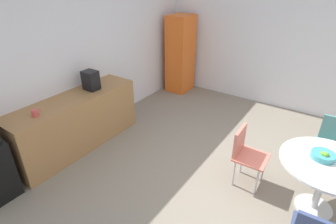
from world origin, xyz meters
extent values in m
plane|color=gray|center=(0.00, 0.00, 0.00)|extent=(6.00, 6.00, 0.00)
cube|color=silver|center=(0.00, 3.00, 1.30)|extent=(6.00, 0.10, 2.60)
cube|color=silver|center=(3.00, 0.00, 1.30)|extent=(0.10, 6.00, 2.60)
cube|color=#9E7042|center=(-0.50, 2.65, 0.45)|extent=(2.19, 0.60, 0.90)
cube|color=orange|center=(2.55, 2.55, 0.90)|extent=(0.60, 0.50, 1.80)
cylinder|color=silver|center=(0.24, -0.89, 0.01)|extent=(0.44, 0.44, 0.03)
cylinder|color=silver|center=(0.24, -0.89, 0.38)|extent=(0.08, 0.08, 0.70)
cylinder|color=white|center=(0.24, -0.89, 0.71)|extent=(1.06, 1.06, 0.03)
cylinder|color=silver|center=(0.93, -0.73, 0.21)|extent=(0.02, 0.02, 0.42)
cylinder|color=silver|center=(1.25, -0.73, 0.21)|extent=(0.02, 0.02, 0.42)
cube|color=teal|center=(1.09, -0.89, 0.44)|extent=(0.42, 0.42, 0.03)
cube|color=teal|center=(1.28, -0.89, 0.64)|extent=(0.04, 0.38, 0.38)
cylinder|color=silver|center=(0.38, -0.20, 0.21)|extent=(0.02, 0.02, 0.42)
cylinder|color=silver|center=(0.06, -0.20, 0.21)|extent=(0.02, 0.02, 0.42)
cylinder|color=silver|center=(0.37, 0.12, 0.21)|extent=(0.02, 0.02, 0.42)
cylinder|color=silver|center=(0.06, 0.11, 0.21)|extent=(0.02, 0.02, 0.42)
cube|color=#DB7260|center=(0.22, -0.04, 0.44)|extent=(0.43, 0.43, 0.03)
cube|color=#DB7260|center=(0.21, 0.15, 0.64)|extent=(0.38, 0.05, 0.38)
cylinder|color=teal|center=(0.28, -0.82, 0.76)|extent=(0.27, 0.27, 0.07)
sphere|color=#66B233|center=(0.25, -0.82, 0.80)|extent=(0.07, 0.07, 0.07)
sphere|color=#66B233|center=(0.25, -0.84, 0.80)|extent=(0.07, 0.07, 0.07)
cylinder|color=#D84C4C|center=(-1.18, 2.56, 0.95)|extent=(0.08, 0.08, 0.09)
torus|color=#D84C4C|center=(-1.12, 2.56, 0.95)|extent=(0.06, 0.01, 0.06)
cube|color=black|center=(-0.10, 2.65, 1.06)|extent=(0.20, 0.24, 0.32)
camera|label=1|loc=(-2.78, -0.73, 2.65)|focal=28.32mm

